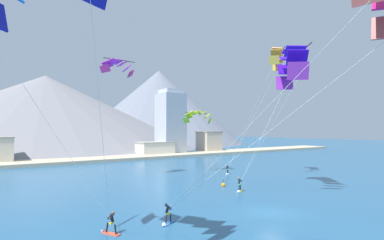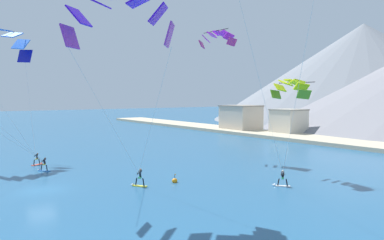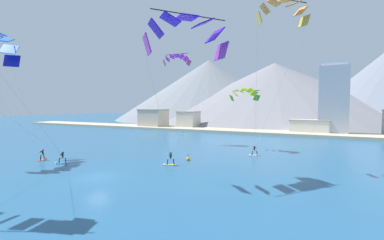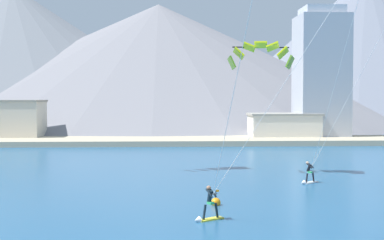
{
  "view_description": "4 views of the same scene",
  "coord_description": "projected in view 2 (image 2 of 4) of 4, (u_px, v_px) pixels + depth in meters",
  "views": [
    {
      "loc": [
        -21.31,
        -18.06,
        7.45
      ],
      "look_at": [
        -0.52,
        11.68,
        8.59
      ],
      "focal_mm": 28.0,
      "sensor_mm": 36.0,
      "label": 1
    },
    {
      "loc": [
        36.29,
        -8.73,
        8.85
      ],
      "look_at": [
        0.04,
        17.41,
        5.95
      ],
      "focal_mm": 35.0,
      "sensor_mm": 36.0,
      "label": 2
    },
    {
      "loc": [
        21.06,
        -19.7,
        7.57
      ],
      "look_at": [
        2.81,
        16.88,
        5.38
      ],
      "focal_mm": 24.0,
      "sensor_mm": 36.0,
      "label": 3
    },
    {
      "loc": [
        1.87,
        -18.63,
        6.23
      ],
      "look_at": [
        3.24,
        11.05,
        4.97
      ],
      "focal_mm": 50.0,
      "sensor_mm": 36.0,
      "label": 4
    }
  ],
  "objects": [
    {
      "name": "parafoil_kite_distant_low_drift",
      "position": [
        217.0,
        37.0,
        52.57
      ],
      "size": [
        5.65,
        3.25,
        2.35
      ],
      "color": "#B2277C"
    },
    {
      "name": "mountain_peak_west_ridge",
      "position": [
        362.0,
        72.0,
        135.16
      ],
      "size": [
        107.18,
        107.18,
        34.78
      ],
      "color": "slate",
      "rests_on": "ground"
    },
    {
      "name": "kitesurfer_near_lead",
      "position": [
        43.0,
        167.0,
        44.04
      ],
      "size": [
        1.68,
        1.28,
        1.66
      ],
      "color": "#337FDB",
      "rests_on": "ground"
    },
    {
      "name": "shore_building_quay_west",
      "position": [
        289.0,
        122.0,
        84.06
      ],
      "size": [
        6.44,
        6.57,
        5.87
      ],
      "color": "beige",
      "rests_on": "ground"
    },
    {
      "name": "parafoil_kite_far_left",
      "position": [
        118.0,
        15.0,
        29.49
      ],
      "size": [
        8.15,
        7.95,
        15.44
      ],
      "color": "purple"
    },
    {
      "name": "shoreline_strip",
      "position": [
        356.0,
        144.0,
        66.17
      ],
      "size": [
        180.0,
        10.0,
        0.7
      ],
      "primitive_type": "cube",
      "color": "#BCAD8E",
      "rests_on": "ground"
    },
    {
      "name": "ground_plane",
      "position": [
        41.0,
        190.0,
        35.04
      ],
      "size": [
        400.0,
        400.0,
        0.0
      ],
      "primitive_type": "plane",
      "color": "#23567F"
    },
    {
      "name": "race_marker_buoy",
      "position": [
        175.0,
        181.0,
        38.2
      ],
      "size": [
        0.56,
        0.56,
        1.02
      ],
      "color": "orange",
      "rests_on": "ground"
    },
    {
      "name": "kitesurfer_far_left",
      "position": [
        138.0,
        181.0,
        36.61
      ],
      "size": [
        1.66,
        1.31,
        1.81
      ],
      "color": "yellow",
      "rests_on": "ground"
    },
    {
      "name": "parafoil_kite_distant_high_outer",
      "position": [
        291.0,
        87.0,
        40.85
      ],
      "size": [
        5.34,
        2.43,
        2.21
      ],
      "color": "#639D1F"
    },
    {
      "name": "parafoil_kite_mid_center",
      "position": [
        0.0,
        41.0,
        49.32
      ],
      "size": [
        8.3,
        8.67,
        16.5
      ],
      "color": "#12159B"
    },
    {
      "name": "kitesurfer_near_trail",
      "position": [
        280.0,
        182.0,
        36.6
      ],
      "size": [
        1.59,
        1.42,
        1.63
      ],
      "color": "white",
      "rests_on": "ground"
    },
    {
      "name": "kitesurfer_mid_center",
      "position": [
        38.0,
        161.0,
        47.96
      ],
      "size": [
        1.13,
        1.74,
        1.65
      ],
      "color": "#E54C33",
      "rests_on": "ground"
    },
    {
      "name": "shore_building_quay_east",
      "position": [
        241.0,
        118.0,
        92.34
      ],
      "size": [
        8.98,
        7.26,
        6.53
      ],
      "color": "beige",
      "rests_on": "ground"
    }
  ]
}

